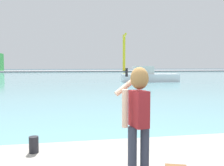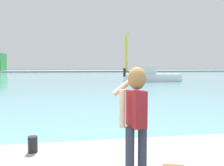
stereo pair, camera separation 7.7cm
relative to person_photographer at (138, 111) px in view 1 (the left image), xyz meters
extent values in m
plane|color=#334751|center=(-0.62, 50.05, -1.61)|extent=(220.00, 220.00, 0.00)
cube|color=#6BA8B2|center=(-0.62, 52.05, -1.60)|extent=(140.00, 100.00, 0.02)
cube|color=gray|center=(-0.62, 92.05, -1.42)|extent=(140.00, 20.00, 0.38)
cylinder|color=#2D3342|center=(-0.09, 0.00, -0.66)|extent=(0.14, 0.14, 0.82)
cylinder|color=#2D3342|center=(0.11, 0.00, -0.66)|extent=(0.14, 0.14, 0.82)
cube|color=maroon|center=(0.01, 0.00, 0.03)|extent=(0.27, 0.37, 0.56)
sphere|color=#E0B293|center=(0.01, 0.00, 0.49)|extent=(0.22, 0.22, 0.22)
ellipsoid|color=olive|center=(0.01, -0.02, 0.50)|extent=(0.28, 0.26, 0.34)
cylinder|color=#E0B293|center=(-0.21, 0.00, 0.04)|extent=(0.09, 0.09, 0.58)
cylinder|color=#E0B293|center=(-0.08, 0.20, 0.41)|extent=(0.53, 0.19, 0.40)
cube|color=black|center=(-0.11, 0.32, 0.58)|extent=(0.03, 0.07, 0.14)
cylinder|color=black|center=(-1.75, 1.46, -0.90)|extent=(0.19, 0.19, 0.33)
cube|color=white|center=(10.41, 29.42, -1.04)|extent=(8.16, 2.36, 1.09)
cube|color=silver|center=(9.41, 29.48, 0.05)|extent=(2.90, 1.57, 1.10)
cylinder|color=yellow|center=(19.57, 85.27, 5.41)|extent=(1.00, 1.00, 13.28)
cylinder|color=yellow|center=(18.84, 80.94, 11.25)|extent=(2.16, 8.79, 0.70)
camera|label=1|loc=(-1.05, -3.58, 0.70)|focal=39.13mm
camera|label=2|loc=(-0.98, -3.59, 0.70)|focal=39.13mm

